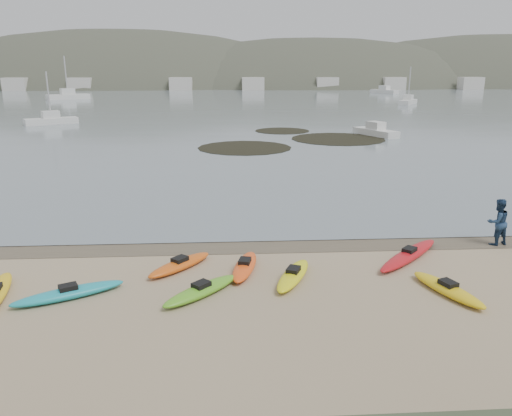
{
  "coord_description": "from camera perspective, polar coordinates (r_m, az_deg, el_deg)",
  "views": [
    {
      "loc": [
        -1.2,
        -19.88,
        7.13
      ],
      "look_at": [
        0.0,
        0.0,
        1.5
      ],
      "focal_mm": 35.0,
      "sensor_mm": 36.0,
      "label": 1
    }
  ],
  "objects": [
    {
      "name": "ground",
      "position": [
        21.16,
        0.0,
        -3.91
      ],
      "size": [
        600.0,
        600.0,
        0.0
      ],
      "primitive_type": "plane",
      "color": "tan",
      "rests_on": "ground"
    },
    {
      "name": "wet_sand",
      "position": [
        20.87,
        0.05,
        -4.18
      ],
      "size": [
        60.0,
        60.0,
        0.0
      ],
      "primitive_type": "plane",
      "color": "brown",
      "rests_on": "ground"
    },
    {
      "name": "water",
      "position": [
        319.96,
        -3.33,
        14.49
      ],
      "size": [
        1200.0,
        1200.0,
        0.0
      ],
      "primitive_type": "plane",
      "color": "slate",
      "rests_on": "ground"
    },
    {
      "name": "kayaks",
      "position": [
        17.47,
        -1.79,
        -7.71
      ],
      "size": [
        24.34,
        6.52,
        0.34
      ],
      "color": "yellow",
      "rests_on": "ground"
    },
    {
      "name": "person_east",
      "position": [
        22.86,
        25.9,
        -1.45
      ],
      "size": [
        1.09,
        0.93,
        1.96
      ],
      "primitive_type": "imported",
      "rotation": [
        0.0,
        0.0,
        3.36
      ],
      "color": "navy",
      "rests_on": "ground"
    },
    {
      "name": "kelp_mats",
      "position": [
        51.01,
        4.5,
        7.74
      ],
      "size": [
        18.85,
        19.66,
        0.04
      ],
      "color": "black",
      "rests_on": "water"
    },
    {
      "name": "moored_boats",
      "position": [
        110.17,
        -2.04,
        12.36
      ],
      "size": [
        88.9,
        96.11,
        1.31
      ],
      "color": "silver",
      "rests_on": "ground"
    },
    {
      "name": "far_hills",
      "position": [
        218.88,
        7.37,
        9.61
      ],
      "size": [
        550.0,
        135.0,
        80.0
      ],
      "color": "#384235",
      "rests_on": "ground"
    },
    {
      "name": "far_town",
      "position": [
        165.12,
        -0.97,
        14.01
      ],
      "size": [
        199.0,
        5.0,
        4.0
      ],
      "color": "beige",
      "rests_on": "ground"
    }
  ]
}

